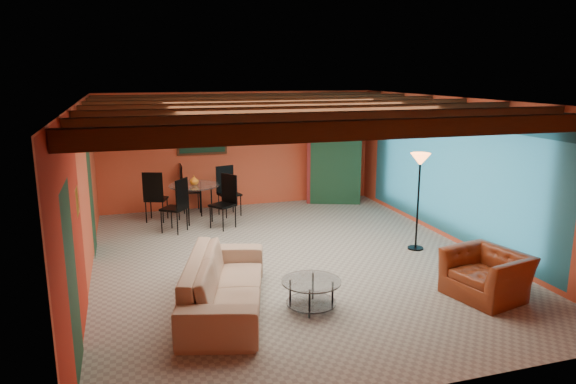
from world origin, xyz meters
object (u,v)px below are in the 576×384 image
object	(u,v)px
sofa	(225,283)
potted_plant	(332,109)
vase	(193,166)
dining_table	(195,196)
coffee_table	(311,294)
armchair	(487,275)
floor_lamp	(418,202)
armoire	(331,160)

from	to	relation	value
sofa	potted_plant	distance (m)	6.66
potted_plant	vase	bearing A→B (deg)	-167.13
potted_plant	dining_table	bearing A→B (deg)	-167.13
coffee_table	potted_plant	xyz separation A→B (m)	(2.53, 5.61, 2.08)
armchair	potted_plant	xyz separation A→B (m)	(0.01, 5.98, 1.95)
coffee_table	floor_lamp	size ratio (longest dim) A/B	0.46
coffee_table	vase	distance (m)	5.01
sofa	floor_lamp	xyz separation A→B (m)	(3.77, 1.41, 0.52)
armoire	vase	world-z (taller)	armoire
coffee_table	dining_table	xyz separation A→B (m)	(-0.92, 4.82, 0.35)
dining_table	floor_lamp	bearing A→B (deg)	-40.38
floor_lamp	vase	distance (m)	4.71
dining_table	vase	world-z (taller)	vase
sofa	coffee_table	distance (m)	1.18
armoire	potted_plant	bearing A→B (deg)	0.00
armchair	vase	size ratio (longest dim) A/B	5.20
armchair	potted_plant	distance (m)	6.29
armchair	vase	distance (m)	6.28
floor_lamp	sofa	bearing A→B (deg)	-159.50
armchair	dining_table	distance (m)	6.23
armchair	vase	world-z (taller)	vase
sofa	dining_table	size ratio (longest dim) A/B	1.17
armoire	coffee_table	bearing A→B (deg)	-93.52
sofa	dining_table	xyz separation A→B (m)	(0.19, 4.45, 0.19)
armchair	sofa	bearing A→B (deg)	-114.85
coffee_table	potted_plant	bearing A→B (deg)	65.74
coffee_table	floor_lamp	xyz separation A→B (m)	(2.66, 1.78, 0.68)
coffee_table	vase	size ratio (longest dim) A/B	4.08
dining_table	vase	xyz separation A→B (m)	(0.00, 0.00, 0.65)
sofa	floor_lamp	size ratio (longest dim) A/B	1.41
coffee_table	armoire	xyz separation A→B (m)	(2.53, 5.61, 0.82)
floor_lamp	potted_plant	world-z (taller)	potted_plant
sofa	floor_lamp	bearing A→B (deg)	-53.71
sofa	dining_table	bearing A→B (deg)	13.32
dining_table	potted_plant	size ratio (longest dim) A/B	4.68
floor_lamp	potted_plant	distance (m)	4.08
coffee_table	floor_lamp	bearing A→B (deg)	33.78
potted_plant	vase	distance (m)	3.69
armchair	coffee_table	xyz separation A→B (m)	(-2.51, 0.37, -0.13)
armchair	potted_plant	bearing A→B (deg)	166.55
armchair	floor_lamp	size ratio (longest dim) A/B	0.58
coffee_table	sofa	bearing A→B (deg)	161.58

